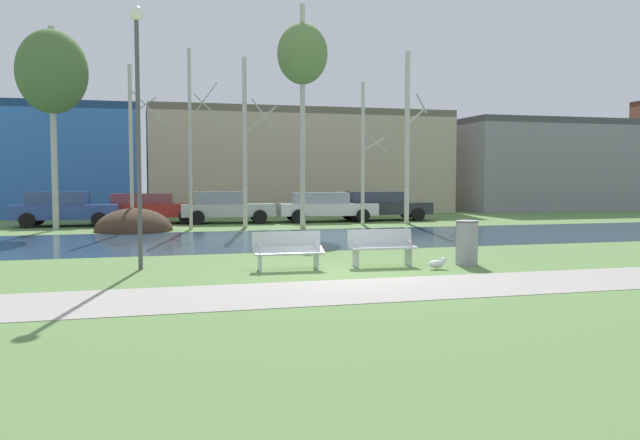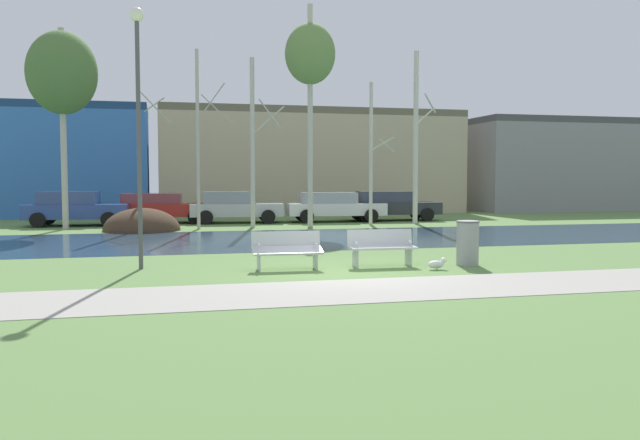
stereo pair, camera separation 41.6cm
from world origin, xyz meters
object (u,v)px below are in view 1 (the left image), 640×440
at_px(parked_sedan_second_red, 149,207).
at_px(parked_suv_fifth_dark, 381,205).
at_px(bench_right, 382,246).
at_px(seagull, 437,263).
at_px(parked_hatch_third_silver, 226,206).
at_px(streetlamp, 138,98).
at_px(bench_left, 288,249).
at_px(trash_bin, 467,242).
at_px(parked_van_nearest_blue, 65,208).
at_px(parked_wagon_fourth_white, 325,206).

height_order(parked_sedan_second_red, parked_suv_fifth_dark, parked_suv_fifth_dark).
bearing_deg(bench_right, seagull, -39.20).
distance_m(parked_sedan_second_red, parked_hatch_third_silver, 3.49).
height_order(parked_sedan_second_red, parked_hatch_third_silver, parked_hatch_third_silver).
bearing_deg(parked_hatch_third_silver, streetlamp, -104.38).
relative_size(bench_left, seagull, 3.35).
distance_m(seagull, parked_sedan_second_red, 18.47).
bearing_deg(seagull, bench_right, 140.80).
relative_size(bench_right, streetlamp, 0.27).
distance_m(trash_bin, parked_van_nearest_blue, 19.27).
height_order(bench_left, seagull, bench_left).
distance_m(trash_bin, parked_wagon_fourth_white, 15.86).
distance_m(bench_right, seagull, 1.39).
bearing_deg(parked_wagon_fourth_white, trash_bin, -93.21).
height_order(trash_bin, parked_hatch_third_silver, parked_hatch_third_silver).
distance_m(seagull, parked_van_nearest_blue, 19.19).
relative_size(trash_bin, seagull, 2.22).
bearing_deg(parked_suv_fifth_dark, trash_bin, -103.29).
height_order(seagull, parked_wagon_fourth_white, parked_wagon_fourth_white).
xyz_separation_m(parked_hatch_third_silver, parked_suv_fifth_dark, (7.59, -0.09, -0.01)).
bearing_deg(bench_right, parked_wagon_fourth_white, 79.21).
height_order(seagull, parked_van_nearest_blue, parked_van_nearest_blue).
relative_size(trash_bin, parked_van_nearest_blue, 0.24).
xyz_separation_m(bench_right, parked_van_nearest_blue, (-8.68, 15.68, 0.32)).
height_order(bench_left, parked_sedan_second_red, parked_sedan_second_red).
height_order(bench_right, parked_sedan_second_red, parked_sedan_second_red).
bearing_deg(parked_wagon_fourth_white, seagull, -96.66).
bearing_deg(parked_suv_fifth_dark, parked_van_nearest_blue, -179.72).
bearing_deg(parked_sedan_second_red, trash_bin, -66.82).
xyz_separation_m(bench_left, bench_right, (2.29, 0.00, 0.00)).
xyz_separation_m(bench_right, streetlamp, (-5.56, 0.90, 3.44)).
xyz_separation_m(bench_left, parked_wagon_fourth_white, (5.25, 15.52, 0.27)).
xyz_separation_m(parked_van_nearest_blue, parked_wagon_fourth_white, (11.64, -0.16, -0.04)).
relative_size(bench_left, parked_van_nearest_blue, 0.36).
height_order(trash_bin, parked_sedan_second_red, parked_sedan_second_red).
height_order(streetlamp, parked_sedan_second_red, streetlamp).
relative_size(parked_van_nearest_blue, parked_hatch_third_silver, 1.02).
relative_size(trash_bin, parked_wagon_fourth_white, 0.23).
height_order(bench_right, streetlamp, streetlamp).
bearing_deg(parked_hatch_third_silver, parked_suv_fifth_dark, -0.67).
bearing_deg(parked_sedan_second_red, bench_right, -72.71).
bearing_deg(bench_left, parked_van_nearest_blue, 112.16).
relative_size(bench_left, parked_suv_fifth_dark, 0.34).
distance_m(bench_right, parked_van_nearest_blue, 17.93).
distance_m(bench_right, parked_suv_fifth_dark, 16.81).
height_order(streetlamp, parked_wagon_fourth_white, streetlamp).
bearing_deg(parked_hatch_third_silver, trash_bin, -76.78).
bearing_deg(parked_van_nearest_blue, parked_hatch_third_silver, 1.32).
distance_m(parked_sedan_second_red, parked_suv_fifth_dark, 11.04).
bearing_deg(parked_sedan_second_red, bench_left, -80.21).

